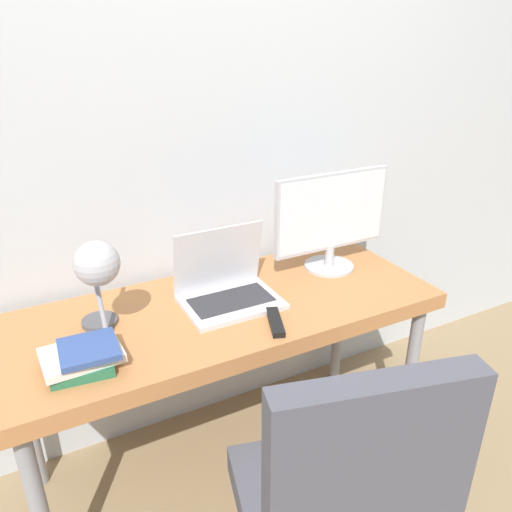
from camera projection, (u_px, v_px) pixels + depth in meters
The scene contains 9 objects.
wall_back at pixel (180, 127), 1.83m from camera, with size 8.00×0.05×2.60m.
desk at pixel (226, 322), 1.80m from camera, with size 1.53×0.61×0.74m.
laptop at pixel (227, 287), 1.77m from camera, with size 0.34×0.25×0.26m.
monitor at pixel (332, 218), 1.96m from camera, with size 0.51×0.20×0.40m.
desk_lamp at pixel (97, 269), 1.47m from camera, with size 0.14×0.24×0.34m.
office_chair at pixel (343, 503), 1.23m from camera, with size 0.64×0.62×1.02m.
book_stack at pixel (83, 357), 1.42m from camera, with size 0.22×0.18×0.07m.
tv_remote at pixel (275, 322), 1.64m from camera, with size 0.10×0.17×0.02m.
game_controller at pixel (71, 368), 1.40m from camera, with size 0.14×0.10×0.04m.
Camera 1 is at (-0.62, -1.11, 1.62)m, focal length 35.00 mm.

